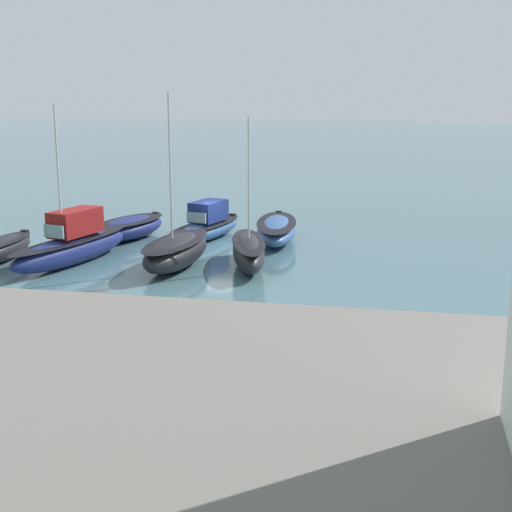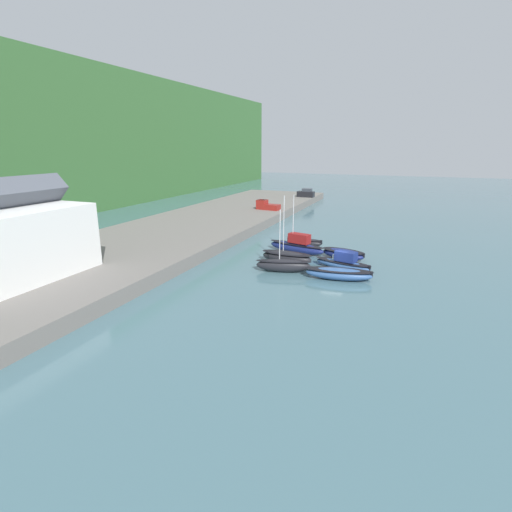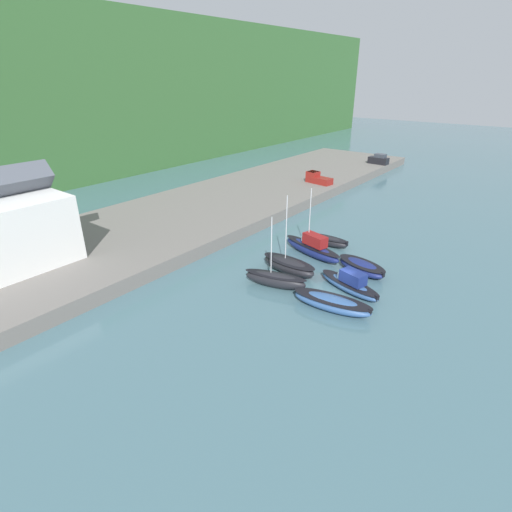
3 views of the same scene
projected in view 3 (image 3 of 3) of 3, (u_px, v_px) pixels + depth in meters
ground_plane at (336, 293)px, 38.66m from camera, size 320.00×320.00×0.00m
quay_promenade at (157, 226)px, 53.23m from camera, size 128.59×21.40×1.54m
moored_boat_0 at (275, 279)px, 39.41m from camera, size 3.16×6.60×7.27m
moored_boat_1 at (289, 265)px, 42.26m from camera, size 2.71×6.65×8.37m
moored_boat_2 at (312, 248)px, 46.13m from camera, size 3.82×8.60×7.89m
moored_boat_3 at (328, 241)px, 48.99m from camera, size 1.75×5.19×1.20m
moored_boat_4 at (332, 303)px, 35.63m from camera, size 3.17×7.56×1.28m
moored_boat_5 at (350, 284)px, 38.66m from camera, size 3.71×7.27×2.19m
moored_boat_6 at (362, 267)px, 42.29m from camera, size 3.87×6.23×1.27m
parked_car_1 at (379, 160)px, 86.05m from camera, size 1.98×4.27×2.16m
pickup_truck_0 at (317, 178)px, 71.10m from camera, size 2.51×4.93×1.90m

